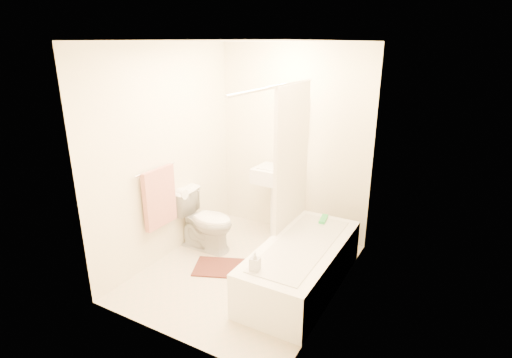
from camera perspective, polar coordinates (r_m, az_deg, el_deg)
The scene contains 17 objects.
floor at distance 4.51m, azimuth -1.59°, elevation -13.03°, with size 2.40×2.40×0.00m, color beige.
ceiling at distance 3.83m, azimuth -1.93°, elevation 19.11°, with size 2.40×2.40×0.00m, color white.
wall_back at distance 5.04m, azimuth 5.30°, elevation 5.21°, with size 2.00×0.02×2.40m, color beige.
wall_left at distance 4.58m, azimuth -12.56°, elevation 3.45°, with size 0.02×2.40×2.40m, color beige.
wall_right at distance 3.62m, azimuth 11.97°, elevation -0.61°, with size 0.02×2.40×2.40m, color beige.
mirror at distance 4.96m, azimuth 5.31°, elevation 8.53°, with size 0.40×0.03×0.55m, color white.
curtain_rod at distance 3.79m, azimuth 2.93°, elevation 13.05°, with size 0.03×0.03×1.70m, color silver.
shower_curtain at distance 4.30m, azimuth 5.13°, elevation 3.09°, with size 0.04×0.80×1.55m, color silver.
towel_bar at distance 4.41m, azimuth -14.21°, elevation 1.36°, with size 0.02×0.02×0.60m, color silver.
towel at distance 4.49m, azimuth -13.60°, elevation -2.59°, with size 0.06×0.45×0.66m, color #CC7266.
toilet_paper at distance 4.78m, azimuth -10.56°, elevation -2.09°, with size 0.12×0.12×0.11m, color white.
toilet at distance 4.86m, azimuth -7.28°, elevation -5.88°, with size 0.41×0.73×0.72m, color white.
sink at distance 5.08m, azimuth 2.87°, elevation -2.92°, with size 0.51×0.41×1.00m, color white, non-canonical shape.
bathtub at distance 4.19m, azimuth 6.49°, elevation -12.15°, with size 0.72×1.65×0.46m, color white, non-canonical shape.
bath_mat at distance 4.58m, azimuth -5.27°, elevation -12.44°, with size 0.54×0.41×0.02m, color #4F2F22.
soap_bottle at distance 3.59m, azimuth -0.14°, elevation -11.72°, with size 0.08×0.08×0.18m, color white.
scrub_brush at distance 4.61m, azimuth 9.62°, elevation -5.72°, with size 0.07×0.22×0.04m, color green.
Camera 1 is at (1.97, -3.28, 2.38)m, focal length 28.00 mm.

